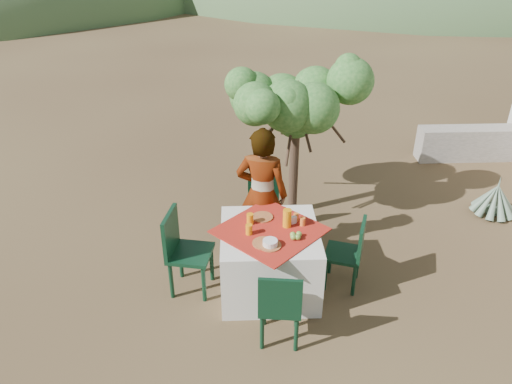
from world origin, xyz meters
TOP-DOWN VIEW (x-y plane):
  - ground at (0.00, 0.00)m, footprint 160.00×160.00m
  - table at (-0.39, 0.22)m, footprint 1.30×1.30m
  - chair_far at (-0.39, 1.22)m, footprint 0.41×0.41m
  - chair_near at (-0.34, -0.59)m, footprint 0.44×0.44m
  - chair_left at (-1.31, 0.26)m, footprint 0.52×0.52m
  - chair_right at (0.48, 0.23)m, footprint 0.49×0.49m
  - person at (-0.44, 0.86)m, footprint 0.68×0.53m
  - shrub_tree at (0.09, 1.86)m, footprint 1.60×1.57m
  - agave at (2.79, 1.66)m, footprint 0.59×0.60m
  - stone_wall at (3.60, 3.40)m, footprint 2.60×0.35m
  - plate_far at (-0.45, 0.46)m, footprint 0.23×0.23m
  - plate_near at (-0.47, -0.02)m, footprint 0.23×0.23m
  - glass_far at (-0.59, 0.35)m, footprint 0.07×0.07m
  - glass_near at (-0.61, 0.16)m, footprint 0.07×0.07m
  - juice_pitcher at (-0.20, 0.28)m, footprint 0.09×0.09m
  - bowl_plate at (-0.40, -0.06)m, footprint 0.23×0.23m
  - white_bowl at (-0.40, -0.06)m, footprint 0.15×0.15m
  - jar_left at (-0.04, 0.30)m, footprint 0.06×0.06m
  - jar_right at (-0.10, 0.39)m, footprint 0.06×0.06m
  - napkin_holder at (-0.13, 0.34)m, footprint 0.07×0.06m
  - fruit_cluster at (-0.14, 0.06)m, footprint 0.12×0.11m

SIDE VIEW (x-z plane):
  - ground at x=0.00m, z-range 0.00..0.00m
  - agave at x=2.79m, z-range -0.10..0.53m
  - stone_wall at x=3.60m, z-range 0.00..0.55m
  - table at x=-0.39m, z-range 0.00..0.76m
  - chair_right at x=0.48m, z-range 0.05..0.87m
  - chair_far at x=-0.39m, z-range 0.05..0.89m
  - chair_near at x=-0.34m, z-range 0.05..0.90m
  - chair_left at x=-1.31m, z-range 0.05..1.00m
  - bowl_plate at x=-0.40m, z-range 0.76..0.77m
  - plate_far at x=-0.45m, z-range 0.76..0.78m
  - plate_near at x=-0.47m, z-range 0.76..0.78m
  - fruit_cluster at x=-0.14m, z-range 0.76..0.82m
  - white_bowl at x=-0.40m, z-range 0.77..0.83m
  - napkin_holder at x=-0.13m, z-range 0.76..0.84m
  - jar_right at x=-0.10m, z-range 0.76..0.85m
  - jar_left at x=-0.04m, z-range 0.76..0.85m
  - glass_near at x=-0.61m, z-range 0.76..0.87m
  - person at x=-0.44m, z-range 0.00..1.64m
  - glass_far at x=-0.59m, z-range 0.76..0.88m
  - juice_pitcher at x=-0.20m, z-range 0.76..0.96m
  - shrub_tree at x=0.09m, z-range 0.55..2.43m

